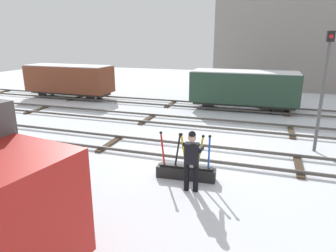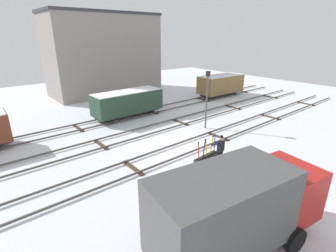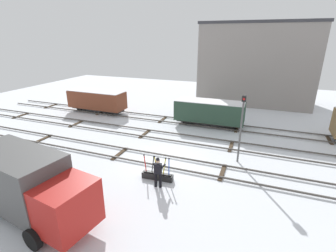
{
  "view_description": "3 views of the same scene",
  "coord_description": "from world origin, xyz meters",
  "px_view_note": "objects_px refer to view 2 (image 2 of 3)",
  "views": [
    {
      "loc": [
        2.28,
        -10.14,
        4.12
      ],
      "look_at": [
        -1.07,
        0.04,
        0.99
      ],
      "focal_mm": 32.24,
      "sensor_mm": 36.0,
      "label": 1
    },
    {
      "loc": [
        -9.68,
        -10.5,
        6.87
      ],
      "look_at": [
        0.89,
        2.34,
        0.77
      ],
      "focal_mm": 26.82,
      "sensor_mm": 36.0,
      "label": 2
    },
    {
      "loc": [
        5.04,
        -13.11,
        7.63
      ],
      "look_at": [
        -1.02,
        2.83,
        1.43
      ],
      "focal_mm": 26.27,
      "sensor_mm": 36.0,
      "label": 3
    }
  ],
  "objects_px": {
    "signal_post": "(207,95)",
    "freight_car_back_track": "(128,102)",
    "delivery_truck": "(239,206)",
    "rail_worker": "(220,148)",
    "freight_car_mid_siding": "(221,84)",
    "switch_lever_frame": "(206,157)"
  },
  "relations": [
    {
      "from": "delivery_truck",
      "to": "freight_car_back_track",
      "type": "distance_m",
      "value": 15.5
    },
    {
      "from": "delivery_truck",
      "to": "rail_worker",
      "type": "bearing_deg",
      "value": 53.26
    },
    {
      "from": "switch_lever_frame",
      "to": "signal_post",
      "type": "height_order",
      "value": "signal_post"
    },
    {
      "from": "rail_worker",
      "to": "freight_car_mid_siding",
      "type": "xyz_separation_m",
      "value": [
        12.93,
        10.6,
        0.42
      ]
    },
    {
      "from": "delivery_truck",
      "to": "freight_car_back_track",
      "type": "bearing_deg",
      "value": 80.94
    },
    {
      "from": "rail_worker",
      "to": "freight_car_mid_siding",
      "type": "height_order",
      "value": "freight_car_mid_siding"
    },
    {
      "from": "rail_worker",
      "to": "delivery_truck",
      "type": "relative_size",
      "value": 0.27
    },
    {
      "from": "signal_post",
      "to": "freight_car_back_track",
      "type": "height_order",
      "value": "signal_post"
    },
    {
      "from": "switch_lever_frame",
      "to": "rail_worker",
      "type": "height_order",
      "value": "rail_worker"
    },
    {
      "from": "freight_car_mid_siding",
      "to": "rail_worker",
      "type": "bearing_deg",
      "value": -138.79
    },
    {
      "from": "delivery_truck",
      "to": "signal_post",
      "type": "bearing_deg",
      "value": 56.07
    },
    {
      "from": "signal_post",
      "to": "freight_car_back_track",
      "type": "relative_size",
      "value": 0.71
    },
    {
      "from": "freight_car_mid_siding",
      "to": "delivery_truck",
      "type": "bearing_deg",
      "value": -137.43
    },
    {
      "from": "delivery_truck",
      "to": "freight_car_back_track",
      "type": "height_order",
      "value": "delivery_truck"
    },
    {
      "from": "switch_lever_frame",
      "to": "freight_car_mid_siding",
      "type": "xyz_separation_m",
      "value": [
        13.26,
        9.94,
        1.16
      ]
    },
    {
      "from": "signal_post",
      "to": "freight_car_mid_siding",
      "type": "bearing_deg",
      "value": 33.7
    },
    {
      "from": "rail_worker",
      "to": "signal_post",
      "type": "height_order",
      "value": "signal_post"
    },
    {
      "from": "rail_worker",
      "to": "delivery_truck",
      "type": "height_order",
      "value": "delivery_truck"
    },
    {
      "from": "rail_worker",
      "to": "signal_post",
      "type": "relative_size",
      "value": 0.4
    },
    {
      "from": "switch_lever_frame",
      "to": "freight_car_back_track",
      "type": "bearing_deg",
      "value": 81.45
    },
    {
      "from": "freight_car_back_track",
      "to": "freight_car_mid_siding",
      "type": "bearing_deg",
      "value": -0.75
    },
    {
      "from": "delivery_truck",
      "to": "freight_car_back_track",
      "type": "xyz_separation_m",
      "value": [
        4.73,
        14.76,
        -0.37
      ]
    }
  ]
}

